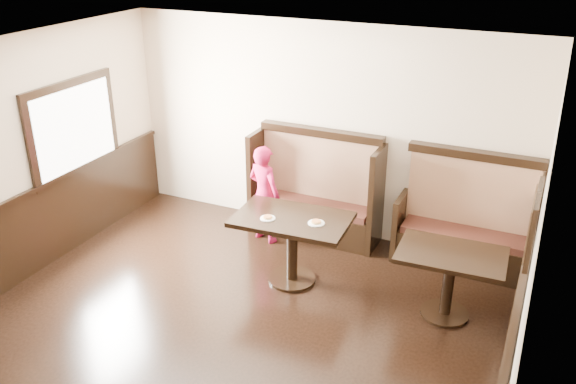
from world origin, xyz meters
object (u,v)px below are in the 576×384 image
Objects in this scene: table_neighbor at (450,269)px; child at (264,194)px; table_main at (292,232)px; booth_main at (316,198)px; booth_neighbor at (465,229)px.

table_neighbor is 0.86× the size of child.
child is at bearing 161.89° from table_neighbor.
child reaches higher than table_main.
child is (-0.55, -0.45, 0.13)m from booth_main.
table_neighbor is at bearing -30.34° from booth_main.
table_main is (0.20, -1.22, 0.11)m from booth_main.
booth_main is 0.72m from child.
booth_neighbor is at bearing 31.55° from table_main.
booth_main and booth_neighbor have the same top height.
booth_neighbor is at bearing 89.48° from table_neighbor.
child is (-2.50, -0.44, 0.18)m from booth_neighbor.
booth_neighbor is at bearing -154.86° from child.
child reaches higher than table_neighbor.
booth_main is 2.30m from table_neighbor.
child is (-0.75, 0.78, 0.02)m from table_main.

